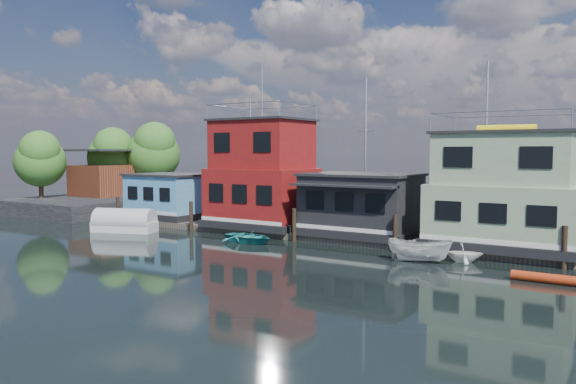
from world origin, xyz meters
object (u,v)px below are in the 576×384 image
Objects in this scene: dinghy_white at (464,252)px; dinghy_teal at (249,237)px; houseboat_dark at (361,204)px; houseboat_red at (262,176)px; tarp_runabout at (125,223)px; houseboat_green at (504,193)px; motorboat at (419,250)px; red_kayak at (547,278)px; houseboat_blue at (169,196)px.

dinghy_teal is at bearing 77.52° from dinghy_white.
houseboat_dark is at bearing 47.47° from dinghy_white.
houseboat_red is 2.41× the size of tarp_runabout.
houseboat_green reaches higher than dinghy_teal.
houseboat_dark is 1.51× the size of tarp_runabout.
motorboat reaches higher than dinghy_white.
motorboat is 0.71× the size of tarp_runabout.
houseboat_green is 26.13m from tarp_runabout.
houseboat_green is at bearing -7.52° from tarp_runabout.
tarp_runabout is 28.56m from red_kayak.
houseboat_blue is 1.80× the size of dinghy_teal.
houseboat_green is at bearing 0.00° from houseboat_red.
houseboat_dark reaches higher than tarp_runabout.
houseboat_red is at bearing -180.00° from houseboat_green.
houseboat_blue is 0.76× the size of houseboat_green.
houseboat_green is 4.23× the size of dinghy_white.
dinghy_teal is at bearing -15.08° from tarp_runabout.
houseboat_red reaches higher than motorboat.
houseboat_green is at bearing 0.12° from houseboat_dark.
tarp_runabout is 24.17m from dinghy_white.
dinghy_teal is (-14.73, -4.80, -3.18)m from houseboat_green.
dinghy_white is (25.26, -3.72, -1.68)m from houseboat_blue.
houseboat_red is 3.93× the size of red_kayak.
houseboat_green is 2.36× the size of dinghy_teal.
houseboat_dark is at bearing 42.69° from motorboat.
dinghy_white is (15.76, -3.72, -3.58)m from houseboat_red.
houseboat_blue is 1.30× the size of tarp_runabout.
motorboat is (13.79, -5.07, -3.43)m from houseboat_red.
houseboat_dark is 14.02m from red_kayak.
dinghy_teal is at bearing -22.17° from houseboat_blue.
houseboat_green is 15.81m from dinghy_teal.
houseboat_blue is at bearing -180.00° from houseboat_green.
houseboat_dark is (17.50, -0.02, 0.21)m from houseboat_blue.
houseboat_red is 17.01m from houseboat_green.
houseboat_blue is at bearing 72.73° from dinghy_teal.
motorboat is (5.79, -5.05, -1.75)m from houseboat_dark.
motorboat is at bearing -86.45° from dinghy_teal.
red_kayak is (28.54, -0.75, -0.47)m from tarp_runabout.
dinghy_white is at bearing -15.48° from tarp_runabout.
dinghy_white is at bearing -80.53° from dinghy_teal.
red_kayak is at bearing -90.60° from dinghy_teal.
tarp_runabout is (-8.32, -5.78, -3.41)m from houseboat_red.
tarp_runabout is at bearing -78.44° from houseboat_blue.
houseboat_red is 21.60m from red_kayak.
houseboat_dark is at bearing -179.88° from houseboat_green.
red_kayak is at bearing -17.88° from houseboat_red.
dinghy_white is 0.66× the size of red_kayak.
motorboat is 6.61m from red_kayak.
houseboat_blue is 0.54× the size of houseboat_red.
houseboat_red reaches higher than houseboat_blue.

